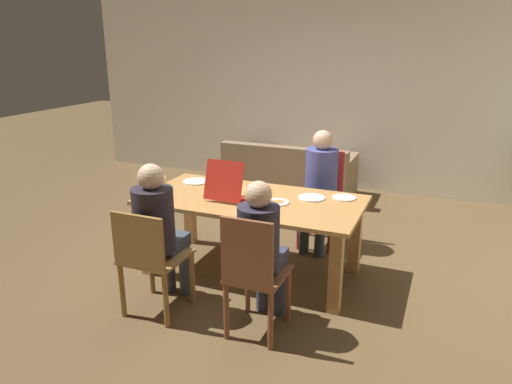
# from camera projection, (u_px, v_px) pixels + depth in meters

# --- Properties ---
(ground_plane) EXTENTS (20.00, 20.00, 0.00)m
(ground_plane) POSITION_uv_depth(u_px,v_px,m) (252.00, 271.00, 4.48)
(ground_plane) COLOR brown
(back_wall) EXTENTS (7.78, 0.12, 3.00)m
(back_wall) POSITION_uv_depth(u_px,v_px,m) (336.00, 82.00, 6.69)
(back_wall) COLOR silver
(back_wall) RESTS_ON ground
(dining_table) EXTENTS (1.95, 0.99, 0.72)m
(dining_table) POSITION_uv_depth(u_px,v_px,m) (252.00, 211.00, 4.29)
(dining_table) COLOR #B88144
(dining_table) RESTS_ON ground
(chair_0) EXTENTS (0.45, 0.45, 0.88)m
(chair_0) POSITION_uv_depth(u_px,v_px,m) (149.00, 258.00, 3.64)
(chair_0) COLOR olive
(chair_0) RESTS_ON ground
(person_0) EXTENTS (0.31, 0.49, 1.20)m
(person_0) POSITION_uv_depth(u_px,v_px,m) (158.00, 225.00, 3.70)
(person_0) COLOR #37414D
(person_0) RESTS_ON ground
(chair_1) EXTENTS (0.39, 0.44, 0.95)m
(chair_1) POSITION_uv_depth(u_px,v_px,m) (253.00, 273.00, 3.35)
(chair_1) COLOR brown
(chair_1) RESTS_ON ground
(person_1) EXTENTS (0.30, 0.47, 1.16)m
(person_1) POSITION_uv_depth(u_px,v_px,m) (261.00, 243.00, 3.43)
(person_1) COLOR #36384C
(person_1) RESTS_ON ground
(chair_2) EXTENTS (0.38, 0.45, 0.97)m
(chair_2) POSITION_uv_depth(u_px,v_px,m) (323.00, 195.00, 5.00)
(chair_2) COLOR #B22C2B
(chair_2) RESTS_ON ground
(person_2) EXTENTS (0.32, 0.49, 1.22)m
(person_2) POSITION_uv_depth(u_px,v_px,m) (320.00, 181.00, 4.81)
(person_2) COLOR #333F47
(person_2) RESTS_ON ground
(pizza_box_0) EXTENTS (0.35, 0.46, 0.36)m
(pizza_box_0) POSITION_uv_depth(u_px,v_px,m) (233.00, 190.00, 4.31)
(pizza_box_0) COLOR red
(pizza_box_0) RESTS_ON dining_table
(plate_0) EXTENTS (0.26, 0.26, 0.01)m
(plate_0) POSITION_uv_depth(u_px,v_px,m) (196.00, 181.00, 4.74)
(plate_0) COLOR white
(plate_0) RESTS_ON dining_table
(plate_1) EXTENTS (0.21, 0.21, 0.03)m
(plate_1) POSITION_uv_depth(u_px,v_px,m) (277.00, 202.00, 4.13)
(plate_1) COLOR white
(plate_1) RESTS_ON dining_table
(plate_2) EXTENTS (0.24, 0.24, 0.01)m
(plate_2) POSITION_uv_depth(u_px,v_px,m) (312.00, 198.00, 4.26)
(plate_2) COLOR white
(plate_2) RESTS_ON dining_table
(plate_3) EXTENTS (0.21, 0.21, 0.01)m
(plate_3) POSITION_uv_depth(u_px,v_px,m) (344.00, 198.00, 4.26)
(plate_3) COLOR white
(plate_3) RESTS_ON dining_table
(drinking_glass_0) EXTENTS (0.07, 0.07, 0.12)m
(drinking_glass_0) POSITION_uv_depth(u_px,v_px,m) (154.00, 188.00, 4.33)
(drinking_glass_0) COLOR #E7C864
(drinking_glass_0) RESTS_ON dining_table
(drinking_glass_1) EXTENTS (0.08, 0.08, 0.12)m
(drinking_glass_1) POSITION_uv_depth(u_px,v_px,m) (162.00, 183.00, 4.52)
(drinking_glass_1) COLOR #DDBF62
(drinking_glass_1) RESTS_ON dining_table
(couch) EXTENTS (1.74, 0.82, 0.73)m
(couch) POSITION_uv_depth(u_px,v_px,m) (289.00, 175.00, 6.65)
(couch) COLOR #8C7155
(couch) RESTS_ON ground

